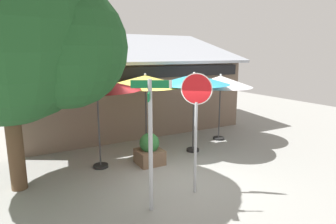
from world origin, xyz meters
TOP-DOWN VIEW (x-y plane):
  - ground_plane at (0.00, 0.00)m, footprint 28.00×28.00m
  - cafe_building at (0.61, 5.95)m, footprint 9.98×4.88m
  - street_sign_post at (-1.49, -1.06)m, footprint 0.73×0.68m
  - stop_sign at (-0.21, -0.84)m, footprint 0.54×0.50m
  - patio_umbrella_crimson_left at (-1.78, 1.81)m, footprint 2.50×2.50m
  - patio_umbrella_mustard_center at (0.06, 2.54)m, footprint 2.69×2.69m
  - patio_umbrella_teal_right at (1.43, 1.67)m, footprint 2.38×2.38m
  - patio_umbrella_ivory_far_right at (3.11, 2.34)m, footprint 2.41×2.41m
  - shade_tree at (-3.70, 1.33)m, footprint 4.95×4.52m
  - sidewalk_planter at (-0.38, 1.36)m, footprint 0.77×0.77m

SIDE VIEW (x-z plane):
  - ground_plane at x=0.00m, z-range -0.10..0.00m
  - sidewalk_planter at x=-0.38m, z-range -0.06..0.91m
  - cafe_building at x=0.61m, z-range -0.57..3.76m
  - street_sign_post at x=-1.49m, z-range 0.31..3.15m
  - stop_sign at x=-0.21m, z-range 0.55..3.46m
  - patio_umbrella_ivory_far_right at x=3.11m, z-range 0.99..3.57m
  - patio_umbrella_mustard_center at x=0.06m, z-range 1.08..3.77m
  - patio_umbrella_crimson_left at x=-1.78m, z-range 1.11..3.83m
  - patio_umbrella_teal_right at x=1.43m, z-range 1.11..3.85m
  - shade_tree at x=-3.70m, z-range 0.74..6.95m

